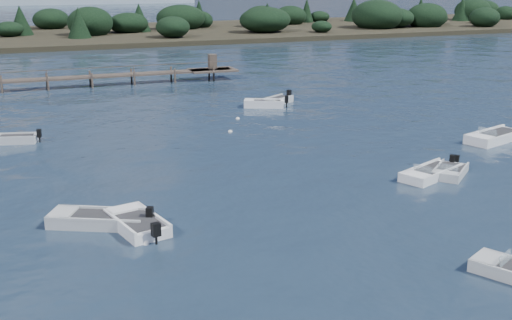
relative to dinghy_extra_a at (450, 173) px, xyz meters
name	(u,v)px	position (x,y,z in m)	size (l,w,h in m)	color
ground	(153,66)	(-6.65, 49.73, -0.14)	(400.00, 400.00, 0.00)	#152232
dinghy_extra_a	(450,173)	(0.00, 0.00, 0.00)	(3.30, 3.15, 1.04)	#ADB2B4
dinghy_mid_white_a	(431,174)	(-1.17, 0.18, 0.00)	(4.67, 3.23, 1.10)	white
dinghy_extra_b	(137,226)	(-18.39, -1.58, 0.03)	(2.58, 4.13, 1.24)	white
tender_far_grey	(13,140)	(-23.46, 16.76, 0.02)	(3.64, 2.02, 1.15)	#ADB2B4
tender_far_grey_b	(277,102)	(-1.26, 22.76, 0.04)	(3.50, 2.83, 1.24)	#ADB2B4
tender_far_white	(264,105)	(-2.91, 21.79, 0.05)	(3.83, 2.63, 1.31)	white
dinghy_mid_white_b	(495,138)	(7.89, 5.45, 0.04)	(5.43, 3.30, 1.33)	white
dinghy_mid_grey	(98,221)	(-19.97, -0.44, 0.03)	(4.77, 3.48, 1.22)	#ADB2B4
buoy_c	(146,244)	(-18.35, -3.39, -0.14)	(0.32, 0.32, 0.32)	silver
buoy_e	(238,119)	(-6.58, 18.25, -0.14)	(0.32, 0.32, 0.32)	silver
buoy_extra_b	(230,132)	(-8.51, 14.40, -0.14)	(0.32, 0.32, 0.32)	silver
far_headland	(237,22)	(18.35, 89.73, 1.83)	(190.00, 40.00, 5.80)	black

